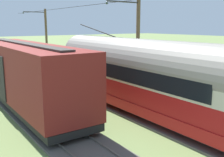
% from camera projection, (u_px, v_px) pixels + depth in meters
% --- Properties ---
extents(ground_plane, '(220.00, 220.00, 0.00)m').
position_uv_depth(ground_plane, '(34.00, 112.00, 15.76)').
color(ground_plane, olive).
extents(track_streetcar_siding, '(2.80, 80.00, 0.18)m').
position_uv_depth(track_streetcar_siding, '(103.00, 97.00, 18.87)').
color(track_streetcar_siding, '#56514C').
rests_on(track_streetcar_siding, ground).
extents(track_adjacent_siding, '(2.80, 80.00, 0.18)m').
position_uv_depth(track_adjacent_siding, '(33.00, 110.00, 16.00)').
color(track_adjacent_siding, '#56514C').
rests_on(track_adjacent_siding, ground).
extents(vintage_streetcar, '(2.65, 16.55, 4.96)m').
position_uv_depth(vintage_streetcar, '(137.00, 74.00, 15.58)').
color(vintage_streetcar, red).
rests_on(vintage_streetcar, ground).
extents(coach_adjacent, '(2.96, 13.66, 3.85)m').
position_uv_depth(coach_adjacent, '(25.00, 73.00, 16.40)').
color(coach_adjacent, maroon).
rests_on(coach_adjacent, ground).
extents(catenary_pole_foreground, '(2.92, 0.28, 7.00)m').
position_uv_depth(catenary_pole_foreground, '(46.00, 36.00, 33.30)').
color(catenary_pole_foreground, brown).
rests_on(catenary_pole_foreground, ground).
extents(catenary_pole_mid_near, '(2.92, 0.28, 7.00)m').
position_uv_depth(catenary_pole_mid_near, '(137.00, 45.00, 19.25)').
color(catenary_pole_mid_near, brown).
rests_on(catenary_pole_mid_near, ground).
extents(overhead_wire_run, '(2.72, 39.09, 0.18)m').
position_uv_depth(overhead_wire_run, '(101.00, 4.00, 17.84)').
color(overhead_wire_run, black).
rests_on(overhead_wire_run, ground).
extents(switch_stand, '(0.50, 0.30, 1.24)m').
position_uv_depth(switch_stand, '(54.00, 65.00, 29.20)').
color(switch_stand, black).
rests_on(switch_stand, ground).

